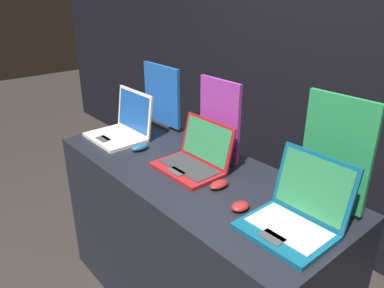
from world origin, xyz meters
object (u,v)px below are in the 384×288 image
Objects in this scene: promo_stand_middle at (219,123)px; laptop_back at (297,213)px; laptop_middle at (195,158)px; laptop_front at (123,127)px; mouse_middle at (219,184)px; promo_stand_front at (162,98)px; promo_stand_back at (335,157)px; mouse_front at (140,147)px; mouse_back at (240,206)px.

promo_stand_middle is 0.71m from laptop_back.
laptop_middle is 0.23m from promo_stand_middle.
laptop_middle is (0.63, 0.06, -0.01)m from laptop_front.
mouse_middle is (0.23, -0.05, -0.04)m from laptop_middle.
laptop_back reaches higher than laptop_middle.
laptop_back is (0.66, -0.21, -0.15)m from promo_stand_middle.
promo_stand_front is 1.15× the size of laptop_middle.
mouse_middle is 0.54m from promo_stand_back.
laptop_middle reaches higher than mouse_front.
promo_stand_back is at bearing 2.77° from promo_stand_middle.
mouse_middle is at bearing -149.48° from promo_stand_back.
promo_stand_back is at bearing 16.08° from mouse_front.
promo_stand_back is (0.00, 0.24, 0.18)m from laptop_back.
mouse_middle is (0.86, -0.30, -0.18)m from promo_stand_front.
laptop_middle is (0.63, -0.25, -0.14)m from promo_stand_front.
promo_stand_front is 0.69m from laptop_middle.
laptop_middle is 3.32× the size of mouse_middle.
mouse_middle is at bearing 4.50° from mouse_front.
laptop_middle reaches higher than mouse_back.
mouse_middle is 0.43m from laptop_back.
laptop_back is at bearing -90.00° from promo_stand_back.
promo_stand_front is 1.13m from mouse_back.
promo_stand_front is 4.61× the size of mouse_back.
promo_stand_front is at bearing 167.62° from laptop_back.
laptop_front reaches higher than laptop_middle.
laptop_front is 1.33m from promo_stand_back.
promo_stand_middle is (0.63, 0.23, 0.15)m from laptop_front.
laptop_middle is 1.07× the size of laptop_back.
mouse_middle is (0.86, 0.01, -0.05)m from laptop_front.
promo_stand_middle is at bearing 136.67° from mouse_middle.
laptop_middle is 0.72× the size of promo_stand_back.
mouse_front is 0.81m from mouse_back.
laptop_front is 0.87m from mouse_middle.
mouse_middle is 1.20× the size of mouse_back.
promo_stand_front reaches higher than mouse_front.
promo_stand_back reaches higher than laptop_front.
promo_stand_front is at bearing 178.01° from promo_stand_back.
mouse_front is at bearing -175.50° from mouse_middle.
laptop_front is 0.69m from promo_stand_middle.
mouse_front reaches higher than mouse_back.
promo_stand_back reaches higher than mouse_middle.
mouse_front is (0.25, -0.03, -0.05)m from laptop_front.
laptop_front is 1.08× the size of laptop_back.
laptop_back reaches higher than mouse_back.
mouse_middle is 0.32× the size of laptop_back.
promo_stand_front is (0.00, 0.31, 0.13)m from laptop_front.
laptop_front is 3.36× the size of mouse_middle.
promo_stand_middle is (0.00, 0.17, 0.16)m from laptop_middle.
promo_stand_front is 0.83× the size of promo_stand_back.
promo_stand_middle is 0.55m from mouse_back.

